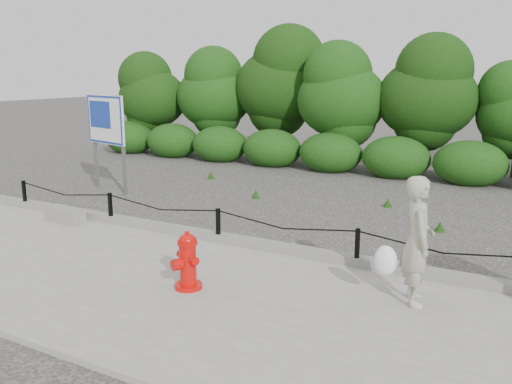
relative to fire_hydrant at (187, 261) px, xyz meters
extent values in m
plane|color=#2D2B28|center=(-0.76, 1.93, -0.47)|extent=(90.00, 90.00, 0.00)
cube|color=gray|center=(-0.76, -0.07, -0.43)|extent=(14.00, 4.00, 0.08)
cube|color=slate|center=(-0.76, 1.98, -0.32)|extent=(14.00, 0.22, 0.14)
cube|color=black|center=(-5.76, 1.93, -0.09)|extent=(0.06, 0.06, 0.60)
cube|color=black|center=(-3.26, 1.93, -0.09)|extent=(0.06, 0.06, 0.60)
cube|color=black|center=(-0.76, 1.93, -0.09)|extent=(0.06, 0.06, 0.60)
cube|color=black|center=(1.74, 1.93, -0.09)|extent=(0.06, 0.06, 0.60)
cylinder|color=black|center=(-4.51, 1.93, 0.13)|extent=(2.50, 0.02, 0.02)
cylinder|color=black|center=(-2.01, 1.93, 0.13)|extent=(2.50, 0.02, 0.02)
cylinder|color=black|center=(0.49, 1.93, 0.13)|extent=(2.50, 0.02, 0.02)
cylinder|color=black|center=(2.99, 1.93, 0.13)|extent=(2.50, 0.02, 0.02)
cylinder|color=black|center=(-9.26, 10.53, 0.44)|extent=(0.18, 0.18, 1.81)
ellipsoid|color=#245413|center=(-9.26, 10.53, 1.70)|extent=(2.67, 2.31, 2.89)
cylinder|color=black|center=(-6.76, 10.93, 0.48)|extent=(0.18, 0.18, 1.88)
ellipsoid|color=#245413|center=(-6.76, 10.93, 1.79)|extent=(2.79, 2.41, 3.01)
cylinder|color=black|center=(-4.26, 11.33, 0.64)|extent=(0.18, 0.18, 2.21)
ellipsoid|color=#245413|center=(-4.26, 11.33, 2.18)|extent=(3.27, 2.83, 3.53)
cylinder|color=black|center=(-1.76, 10.53, 0.49)|extent=(0.18, 0.18, 1.91)
ellipsoid|color=#245413|center=(-1.76, 10.53, 1.82)|extent=(2.82, 2.44, 3.05)
cylinder|color=black|center=(0.74, 10.93, 0.53)|extent=(0.18, 0.18, 1.99)
ellipsoid|color=#245413|center=(0.74, 10.93, 1.92)|extent=(2.94, 2.54, 3.18)
cylinder|color=red|center=(0.00, 0.01, -0.35)|extent=(0.49, 0.49, 0.06)
cylinder|color=red|center=(0.00, 0.01, -0.04)|extent=(0.30, 0.30, 0.57)
cylinder|color=red|center=(0.00, 0.01, 0.26)|extent=(0.36, 0.36, 0.05)
ellipsoid|color=red|center=(0.00, 0.01, 0.30)|extent=(0.32, 0.32, 0.18)
cylinder|color=red|center=(0.00, 0.01, 0.40)|extent=(0.08, 0.08, 0.05)
cylinder|color=red|center=(-0.14, 0.07, 0.06)|extent=(0.14, 0.15, 0.12)
cylinder|color=red|center=(0.15, -0.05, 0.06)|extent=(0.14, 0.15, 0.12)
cylinder|color=red|center=(-0.06, -0.15, -0.01)|extent=(0.19, 0.18, 0.16)
cylinder|color=slate|center=(-0.03, -0.13, -0.09)|extent=(0.01, 0.05, 0.12)
imported|color=#A1A18A|center=(2.81, 1.03, 0.44)|extent=(0.60, 0.71, 1.66)
ellipsoid|color=white|center=(2.46, 0.88, 0.16)|extent=(0.30, 0.23, 0.40)
cube|color=gray|center=(-4.11, 1.55, -0.24)|extent=(0.91, 0.37, 0.28)
cube|color=slate|center=(-6.21, 4.52, 0.74)|extent=(0.08, 0.08, 2.41)
cube|color=slate|center=(-4.98, 4.23, 0.74)|extent=(0.08, 0.08, 2.41)
cube|color=white|center=(-5.61, 4.33, 1.35)|extent=(1.48, 0.40, 1.21)
cube|color=#15339B|center=(-5.62, 4.30, 1.35)|extent=(1.44, 0.35, 1.17)
cube|color=#15339B|center=(-5.79, 4.34, 1.47)|extent=(0.88, 0.21, 0.66)
camera|label=1|loc=(4.19, -5.62, 2.52)|focal=38.00mm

